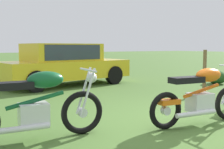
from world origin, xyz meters
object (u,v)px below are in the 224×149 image
motorcycle_green (34,107)px  fence_post_wooden (205,72)px  car_yellow (64,62)px  shrub_low (217,77)px  motorcycle_orange (200,96)px

motorcycle_green → fence_post_wooden: (5.33, 1.52, 0.13)m
car_yellow → shrub_low: size_ratio=6.02×
motorcycle_orange → fence_post_wooden: (2.63, 2.15, 0.14)m
motorcycle_green → motorcycle_orange: bearing=-7.5°
car_yellow → fence_post_wooden: size_ratio=3.66×
motorcycle_orange → shrub_low: bearing=41.3°
motorcycle_green → car_yellow: 5.86m
motorcycle_orange → motorcycle_green: bearing=172.7°
motorcycle_green → shrub_low: (7.41, 2.73, -0.26)m
motorcycle_orange → shrub_low: size_ratio=2.65×
motorcycle_green → motorcycle_orange: (2.69, -0.63, -0.01)m
motorcycle_orange → fence_post_wooden: fence_post_wooden is taller
motorcycle_orange → shrub_low: 5.80m
shrub_low → fence_post_wooden: bearing=-149.9°
shrub_low → car_yellow: bearing=152.4°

